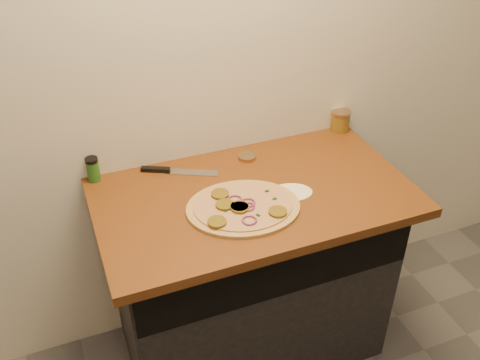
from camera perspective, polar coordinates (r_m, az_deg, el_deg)
name	(u,v)px	position (r m, az deg, el deg)	size (l,w,h in m)	color
cabinet	(249,275)	(2.36, 1.01, -10.14)	(1.10, 0.60, 0.86)	black
countertop	(254,196)	(2.04, 1.46, -1.69)	(1.20, 0.70, 0.04)	brown
pizza	(243,207)	(1.94, 0.29, -2.92)	(0.48, 0.48, 0.03)	tan
chefs_knife	(173,171)	(2.15, -7.21, 0.97)	(0.29, 0.17, 0.02)	#B7BAC1
mason_jar_lid	(247,157)	(2.22, 0.75, 2.50)	(0.08, 0.08, 0.02)	tan
salsa_jar	(340,120)	(2.45, 10.65, 6.26)	(0.09, 0.09, 0.09)	#A12F10
spice_shaker	(93,169)	(2.14, -15.42, 1.12)	(0.05, 0.05, 0.10)	#245B1C
flour_spill	(291,192)	(2.04, 5.44, -1.30)	(0.17, 0.17, 0.00)	silver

